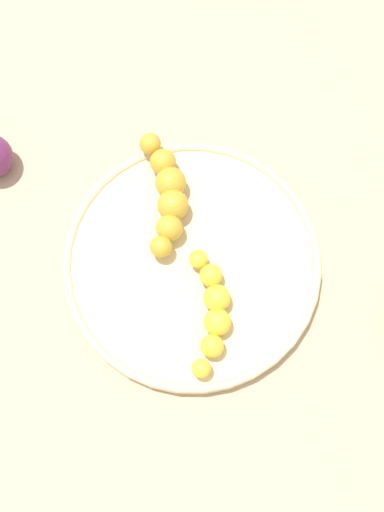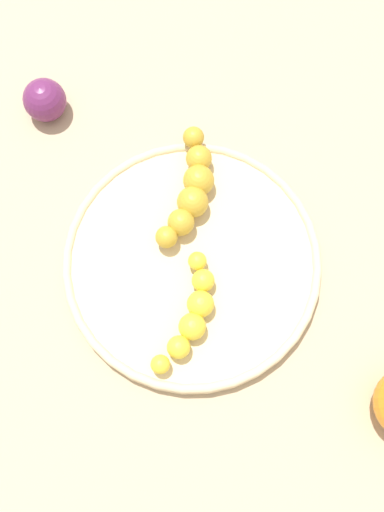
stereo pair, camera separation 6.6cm
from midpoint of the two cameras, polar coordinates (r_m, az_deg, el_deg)
name	(u,v)px [view 1 (the left image)]	position (r m, az deg, el deg)	size (l,w,h in m)	color
ground_plane	(192,265)	(0.70, -2.67, -1.34)	(2.40, 2.40, 0.00)	tan
fruit_bowl	(192,262)	(0.69, -2.72, -1.08)	(0.29, 0.29, 0.02)	beige
banana_spotted	(167,194)	(0.69, -5.08, 5.33)	(0.14, 0.08, 0.04)	gold
banana_yellow	(212,310)	(0.65, -0.95, -5.59)	(0.14, 0.07, 0.03)	yellow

